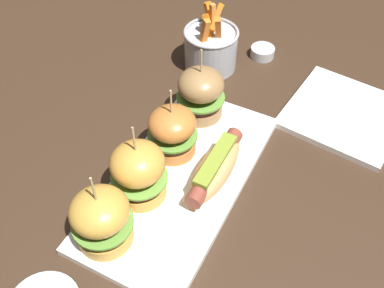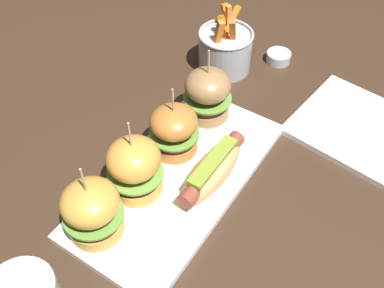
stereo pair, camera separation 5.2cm
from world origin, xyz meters
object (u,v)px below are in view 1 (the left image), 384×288
slider_center_right (172,131)px  fries_bucket (211,47)px  platter_main (181,179)px  slider_center_left (139,172)px  slider_far_left (102,219)px  hot_dog (215,167)px  sauce_ramekin (263,52)px  side_plate (344,114)px  slider_far_right (201,93)px

slider_center_right → fries_bucket: slider_center_right is taller
platter_main → fries_bucket: (0.30, 0.09, 0.04)m
slider_center_right → slider_center_left: bearing=179.1°
slider_far_left → slider_center_left: 0.09m
hot_dog → fries_bucket: fries_bucket is taller
platter_main → slider_center_left: bearing=143.3°
hot_dog → sauce_ramekin: size_ratio=3.12×
slider_center_left → sauce_ramekin: slider_center_left is taller
platter_main → hot_dog: 0.06m
slider_center_left → side_plate: size_ratio=0.73×
slider_far_right → fries_bucket: (0.15, 0.05, -0.02)m
platter_main → side_plate: bearing=-35.8°
fries_bucket → sauce_ramekin: size_ratio=2.69×
hot_dog → slider_center_left: slider_center_left is taller
slider_center_right → side_plate: size_ratio=0.67×
platter_main → hot_dog: hot_dog is taller
hot_dog → slider_far_left: (-0.17, 0.09, 0.02)m
slider_center_right → slider_far_right: 0.10m
side_plate → slider_far_right: bearing=118.2°
side_plate → slider_center_right: bearing=133.9°
slider_far_left → slider_center_right: 0.19m
slider_center_left → fries_bucket: slider_center_left is taller
slider_far_left → slider_center_right: bearing=-1.4°
platter_main → fries_bucket: 0.32m
slider_center_left → slider_center_right: slider_center_left is taller
slider_center_left → fries_bucket: (0.36, 0.05, -0.02)m
sauce_ramekin → side_plate: (-0.11, -0.20, -0.01)m
platter_main → sauce_ramekin: (0.38, 0.01, 0.00)m
platter_main → slider_far_left: 0.16m
slider_center_right → side_plate: bearing=-46.1°
side_plate → sauce_ramekin: bearing=62.5°
slider_far_left → hot_dog: bearing=-28.4°
slider_center_right → sauce_ramekin: bearing=-5.9°
platter_main → sauce_ramekin: sauce_ramekin is taller
fries_bucket → slider_far_right: bearing=-161.1°
sauce_ramekin → hot_dog: bearing=-171.4°
hot_dog → fries_bucket: size_ratio=1.16×
slider_center_left → slider_far_right: (0.20, -0.00, -0.00)m
hot_dog → slider_far_right: size_ratio=1.14×
sauce_ramekin → side_plate: sauce_ramekin is taller
fries_bucket → sauce_ramekin: fries_bucket is taller
slider_center_left → sauce_ramekin: (0.44, -0.04, -0.05)m
hot_dog → slider_far_right: slider_far_right is taller
platter_main → slider_far_right: (0.15, 0.04, 0.06)m
sauce_ramekin → slider_far_right: bearing=171.8°
slider_far_left → slider_center_left: (0.09, -0.00, 0.00)m
slider_center_left → hot_dog: bearing=-48.3°
platter_main → slider_center_left: (-0.06, 0.04, 0.06)m
slider_center_left → fries_bucket: size_ratio=1.05×
platter_main → fries_bucket: bearing=16.8°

